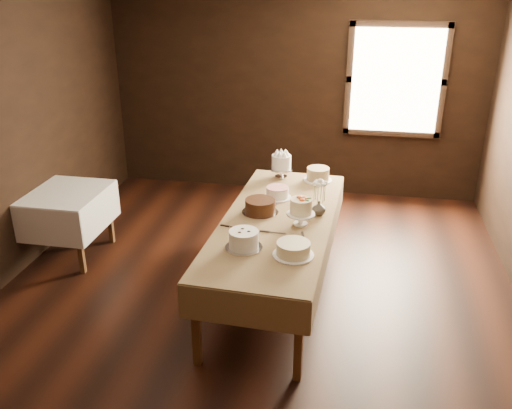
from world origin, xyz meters
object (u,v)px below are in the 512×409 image
(cake_server_b, at_px, (304,241))
(cake_server_c, at_px, (275,206))
(display_table, at_px, (277,225))
(cake_chocolate, at_px, (260,207))
(cake_swirl, at_px, (244,240))
(cake_server_e, at_px, (237,228))
(cake_speckled, at_px, (318,175))
(cake_flowers, at_px, (301,213))
(cake_meringue, at_px, (281,167))
(cake_server_d, at_px, (313,208))
(flower_vase, at_px, (319,208))
(cake_cream, at_px, (293,249))
(cake_server_a, at_px, (278,233))
(cake_lattice, at_px, (277,193))
(side_table, at_px, (61,199))

(cake_server_b, height_order, cake_server_c, same)
(display_table, distance_m, cake_chocolate, 0.24)
(cake_swirl, relative_size, cake_server_e, 1.43)
(cake_swirl, bearing_deg, cake_chocolate, 89.37)
(cake_speckled, distance_m, cake_flowers, 1.15)
(cake_meringue, distance_m, cake_server_d, 0.89)
(cake_server_b, relative_size, flower_vase, 1.74)
(display_table, height_order, cake_speckled, cake_speckled)
(cake_cream, relative_size, cake_server_a, 1.61)
(display_table, distance_m, cake_flowers, 0.29)
(cake_meringue, xyz_separation_m, cake_server_b, (0.41, -1.49, -0.12))
(cake_lattice, relative_size, cake_server_b, 1.18)
(cake_flowers, relative_size, flower_vase, 1.91)
(cake_server_a, relative_size, cake_server_d, 1.00)
(side_table, height_order, cake_server_e, cake_server_e)
(cake_chocolate, xyz_separation_m, cake_swirl, (-0.01, -0.72, 0.01))
(display_table, relative_size, cake_swirl, 7.57)
(cake_flowers, xyz_separation_m, cake_server_d, (0.08, 0.39, -0.11))
(display_table, xyz_separation_m, cake_server_c, (-0.07, 0.28, 0.06))
(cake_cream, height_order, cake_server_d, cake_cream)
(cake_server_b, distance_m, cake_server_c, 0.78)
(cake_flowers, xyz_separation_m, cake_server_a, (-0.17, -0.21, -0.11))
(cake_lattice, height_order, cake_cream, cake_cream)
(side_table, bearing_deg, cake_server_e, -16.61)
(display_table, height_order, cake_chocolate, cake_chocolate)
(side_table, bearing_deg, cake_server_d, -0.89)
(cake_server_a, distance_m, cake_server_c, 0.59)
(cake_swirl, bearing_deg, cake_flowers, 52.58)
(cake_cream, distance_m, cake_server_a, 0.42)
(cake_chocolate, xyz_separation_m, cake_server_b, (0.47, -0.51, -0.06))
(cake_server_d, bearing_deg, display_table, 168.29)
(cake_server_d, distance_m, flower_vase, 0.17)
(cake_server_a, bearing_deg, cake_chocolate, 122.36)
(display_table, relative_size, cake_server_c, 10.79)
(cake_lattice, height_order, cake_server_e, cake_lattice)
(cake_chocolate, xyz_separation_m, cake_flowers, (0.40, -0.19, 0.05))
(display_table, xyz_separation_m, cake_chocolate, (-0.18, 0.11, 0.12))
(cake_lattice, height_order, cake_server_a, cake_lattice)
(cake_swirl, distance_m, cake_server_a, 0.41)
(cake_server_e, bearing_deg, cake_speckled, 76.83)
(cake_swirl, height_order, cake_server_a, cake_swirl)
(cake_speckled, xyz_separation_m, cake_server_e, (-0.61, -1.33, -0.07))
(cake_meringue, xyz_separation_m, flower_vase, (0.49, -0.92, -0.05))
(cake_swirl, height_order, cake_server_c, cake_swirl)
(cake_flowers, xyz_separation_m, cake_swirl, (-0.41, -0.54, -0.04))
(cake_chocolate, relative_size, flower_vase, 2.53)
(cake_server_d, bearing_deg, cake_server_c, 126.40)
(side_table, relative_size, cake_swirl, 2.60)
(cake_meringue, bearing_deg, flower_vase, -62.08)
(display_table, distance_m, cake_server_e, 0.42)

